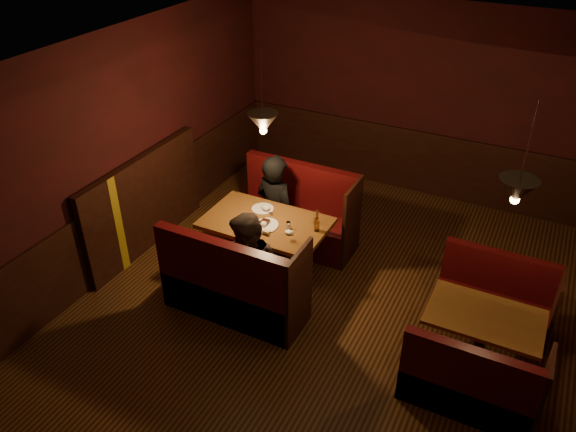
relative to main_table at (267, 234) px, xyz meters
The scene contains 9 objects.
room 1.12m from the main_table, 28.91° to the right, with size 6.02×7.02×2.92m.
main_table is the anchor object (origin of this frame).
main_bench_far 0.88m from the main_table, 88.81° to the left, with size 1.63×0.58×1.11m.
main_bench_near 0.88m from the main_table, 88.81° to the right, with size 1.63×0.58×1.11m.
second_table 2.65m from the main_table, ahead, with size 1.12×0.72×0.63m.
second_bench_far 2.70m from the main_table, ahead, with size 1.24×0.46×0.88m.
second_bench_near 2.85m from the main_table, 20.37° to the right, with size 1.24×0.46×0.88m.
diner_a 0.63m from the main_table, 106.85° to the left, with size 0.63×0.41×1.73m, color black.
diner_b 0.70m from the main_table, 78.37° to the right, with size 0.78×0.61×1.60m, color black.
Camera 1 is at (1.57, -4.36, 4.42)m, focal length 35.00 mm.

